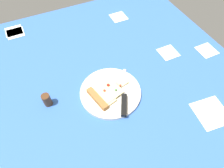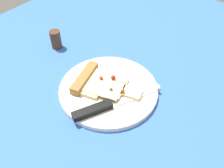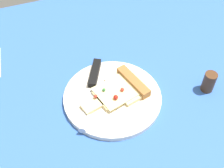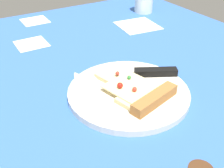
# 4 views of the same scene
# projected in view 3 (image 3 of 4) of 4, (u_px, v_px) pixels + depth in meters

# --- Properties ---
(ground_plane) EXTENTS (1.26, 1.26, 0.03)m
(ground_plane) POSITION_uv_depth(u_px,v_px,m) (115.00, 130.00, 0.75)
(ground_plane) COLOR #3360B7
(ground_plane) RESTS_ON ground
(plate) EXTENTS (0.26, 0.26, 0.01)m
(plate) POSITION_uv_depth(u_px,v_px,m) (112.00, 97.00, 0.79)
(plate) COLOR silver
(plate) RESTS_ON ground_plane
(pizza_slice) EXTENTS (0.13, 0.19, 0.03)m
(pizza_slice) POSITION_uv_depth(u_px,v_px,m) (120.00, 90.00, 0.79)
(pizza_slice) COLOR beige
(pizza_slice) RESTS_ON plate
(knife) EXTENTS (0.22, 0.13, 0.02)m
(knife) POSITION_uv_depth(u_px,v_px,m) (92.00, 85.00, 0.80)
(knife) COLOR silver
(knife) RESTS_ON plate
(pepper_shaker) EXTENTS (0.03, 0.03, 0.06)m
(pepper_shaker) POSITION_uv_depth(u_px,v_px,m) (209.00, 82.00, 0.79)
(pepper_shaker) COLOR #4C2D19
(pepper_shaker) RESTS_ON ground_plane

